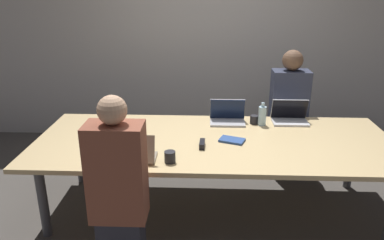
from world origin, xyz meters
The scene contains 13 objects.
ground_plane centered at (0.00, 0.00, 0.00)m, with size 24.00×24.00×0.00m, color #4C4742.
curtain_wall centered at (0.00, 1.87, 1.40)m, with size 12.00×0.06×2.80m.
conference_table centered at (0.00, 0.00, 0.67)m, with size 3.23×1.30×0.72m.
laptop_far_center centered at (0.13, 0.46, 0.79)m, with size 0.36×0.23×0.23m.
cup_far_center centered at (0.40, 0.43, 0.76)m, with size 0.08×0.08×0.08m.
laptop_near_left centered at (-0.65, -0.46, 0.79)m, with size 0.36×0.23×0.23m.
person_near_left centered at (-0.69, -0.82, 0.66)m, with size 0.40×0.24×1.37m.
cup_near_left centered at (-0.36, -0.47, 0.77)m, with size 0.09×0.09×0.09m.
laptop_far_right centered at (0.77, 0.50, 0.79)m, with size 0.36×0.23×0.23m.
person_far_right centered at (0.83, 0.87, 0.68)m, with size 0.40×0.24×1.39m.
bottle_far_right centered at (0.48, 0.40, 0.82)m, with size 0.08×0.08×0.23m.
stapler centered at (-0.11, -0.16, 0.75)m, with size 0.05×0.15×0.05m.
notebook centered at (0.16, -0.03, 0.73)m, with size 0.25×0.20×0.02m.
Camera 1 is at (-0.07, -3.12, 2.05)m, focal length 35.00 mm.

